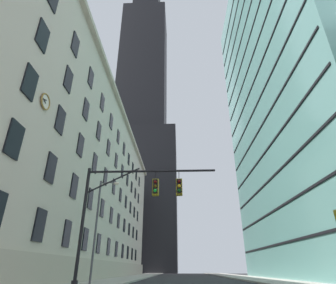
# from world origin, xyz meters

# --- Properties ---
(station_building) EXTENTS (15.27, 69.23, 26.79)m
(station_building) POSITION_xyz_m (-18.30, 28.61, 13.37)
(station_building) COLOR beige
(station_building) RESTS_ON ground
(dark_skyscraper) EXTENTS (29.29, 29.29, 235.29)m
(dark_skyscraper) POSITION_xyz_m (-16.57, 88.48, 69.70)
(dark_skyscraper) COLOR black
(dark_skyscraper) RESTS_ON ground
(glass_office_midrise) EXTENTS (15.35, 38.11, 57.38)m
(glass_office_midrise) POSITION_xyz_m (18.62, 24.58, 28.69)
(glass_office_midrise) COLOR slate
(glass_office_midrise) RESTS_ON ground
(traffic_signal_mast) EXTENTS (8.44, 0.63, 7.12)m
(traffic_signal_mast) POSITION_xyz_m (-3.87, 5.68, 5.22)
(traffic_signal_mast) COLOR black
(traffic_signal_mast) RESTS_ON sidewalk_left
(street_lamppost) EXTENTS (1.84, 0.32, 8.45)m
(street_lamppost) POSITION_xyz_m (-8.18, 12.79, 5.07)
(street_lamppost) COLOR #47474C
(street_lamppost) RESTS_ON sidewalk_left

